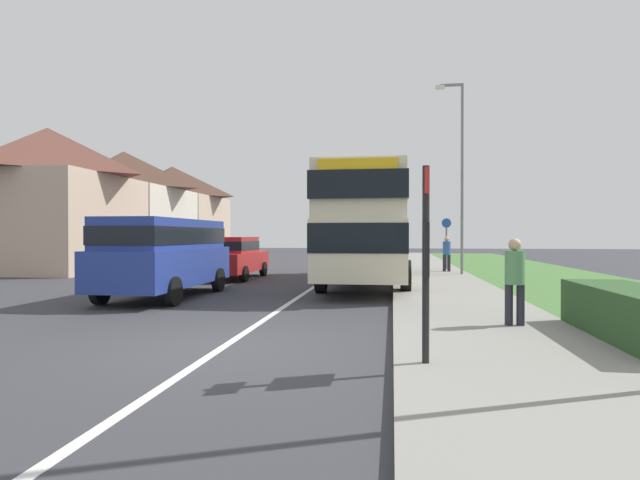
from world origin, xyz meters
name	(u,v)px	position (x,y,z in m)	size (l,w,h in m)	color
ground_plane	(222,348)	(0.00, 0.00, 0.00)	(120.00, 120.00, 0.00)	#38383D
lane_marking_centre	(308,291)	(0.00, 8.00, 0.00)	(0.14, 60.00, 0.01)	silver
pavement_near_side	(455,300)	(4.20, 6.00, 0.06)	(3.20, 68.00, 0.12)	gray
grass_verge_seaward	(635,304)	(8.50, 6.00, 0.04)	(6.00, 68.00, 0.08)	#477538
roadside_hedge	(635,318)	(6.30, 0.96, 0.45)	(1.10, 3.50, 0.90)	#2D5128
double_decker_bus	(368,223)	(1.72, 10.61, 2.14)	(2.80, 10.99, 3.70)	beige
parked_van_blue	(165,251)	(-3.65, 5.89, 1.29)	(2.11, 5.26, 2.16)	navy
parked_car_red	(233,256)	(-3.68, 12.01, 0.91)	(1.90, 4.56, 1.66)	#B21E1E
pedestrian_at_stop	(515,277)	(4.74, 1.97, 0.98)	(0.34, 0.34, 1.67)	#23232D
pedestrian_walking_away	(447,252)	(4.97, 15.65, 0.98)	(0.34, 0.34, 1.67)	#23232D
bus_stop_sign	(426,250)	(3.00, -0.96, 1.54)	(0.09, 0.52, 2.60)	black
cycle_route_sign	(446,242)	(5.11, 17.08, 1.43)	(0.44, 0.08, 2.52)	slate
street_lamp_mid	(460,167)	(5.34, 14.17, 4.55)	(1.14, 0.20, 7.98)	slate
house_terrace_far_side	(124,207)	(-13.69, 21.66, 3.42)	(6.78, 20.68, 6.84)	#C1A88E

